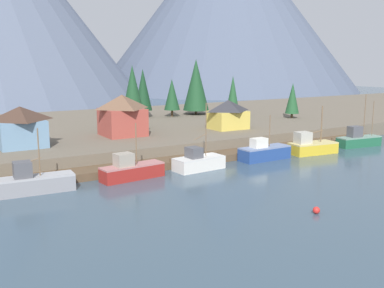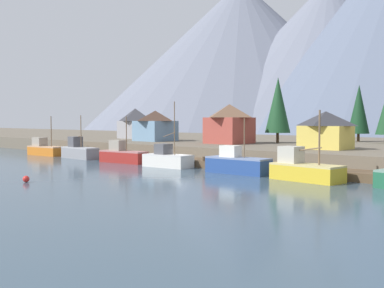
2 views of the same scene
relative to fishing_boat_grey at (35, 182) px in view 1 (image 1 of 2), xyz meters
The scene contains 20 objects.
ground_plane 31.16m from the fishing_boat_grey, 44.05° to the left, with size 400.00×400.00×1.00m, color #384C5B.
dock 22.67m from the fishing_boat_grey, ahead, with size 80.00×4.00×1.60m.
shoreline_bank 40.39m from the fishing_boat_grey, 56.38° to the left, with size 400.00×56.00×2.50m, color #665B4C.
mountain_far_ridge 199.24m from the fishing_boat_grey, 48.15° to the left, with size 135.52×135.52×87.06m, color #4C566B.
fishing_boat_grey is the anchor object (origin of this frame).
fishing_boat_red 11.66m from the fishing_boat_grey, ahead, with size 8.39×3.24×7.07m.
fishing_boat_white 21.54m from the fishing_boat_grey, ahead, with size 7.24×3.52×9.10m.
fishing_boat_blue 33.41m from the fishing_boat_grey, ahead, with size 8.24×2.97×6.78m.
fishing_boat_yellow 42.85m from the fishing_boat_grey, ahead, with size 8.10×4.03×7.65m.
fishing_boat_green 54.56m from the fishing_boat_grey, ahead, with size 8.43×3.44×9.10m.
house_blue 16.75m from the fishing_boat_grey, 83.61° to the left, with size 6.65×6.67×5.84m.
house_red 26.10m from the fishing_boat_grey, 44.84° to the left, with size 6.75×6.97×6.76m.
house_yellow 40.66m from the fishing_boat_grey, 21.86° to the left, with size 6.68×5.25×5.28m.
conifer_near_left 51.33m from the fishing_boat_grey, 50.88° to the left, with size 3.90×3.90×10.60m.
conifer_near_right 35.37m from the fishing_boat_grey, 47.34° to the left, with size 4.43×4.43×11.55m.
conifer_mid_left 59.23m from the fishing_boat_grey, 40.18° to the left, with size 6.00×6.00×12.74m.
conifer_mid_right 61.86m from the fishing_boat_grey, 32.50° to the left, with size 2.89×2.89×8.99m.
conifer_back_left 53.35m from the fishing_boat_grey, 44.24° to the left, with size 3.53×3.53×8.38m.
conifer_back_right 62.96m from the fishing_boat_grey, 19.59° to the left, with size 3.01×3.01×7.65m.
channel_buoy 30.62m from the fishing_boat_grey, 44.78° to the right, with size 0.70×0.70×0.70m, color red.
Camera 1 is at (-32.57, -52.41, 14.50)m, focal length 41.87 mm.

